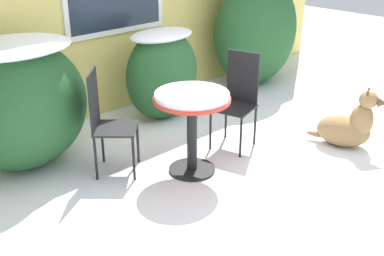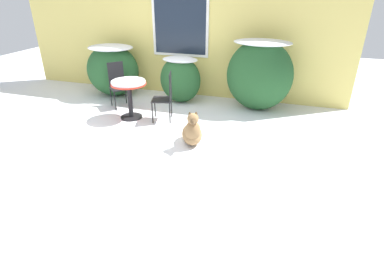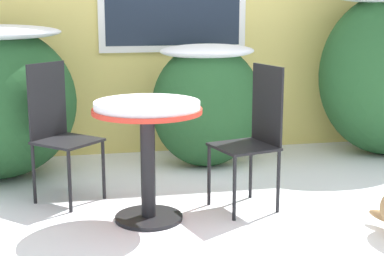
% 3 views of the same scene
% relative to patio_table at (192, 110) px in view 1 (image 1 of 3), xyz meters
% --- Properties ---
extents(ground_plane, '(16.00, 16.00, 0.00)m').
position_rel_patio_table_xyz_m(ground_plane, '(0.33, -0.40, -0.61)').
color(ground_plane, white).
extents(shrub_left, '(1.27, 1.02, 1.21)m').
position_rel_patio_table_xyz_m(shrub_left, '(-1.05, 1.18, 0.03)').
color(shrub_left, '#235128').
rests_on(shrub_left, ground_plane).
extents(shrub_middle, '(0.94, 0.60, 1.04)m').
position_rel_patio_table_xyz_m(shrub_middle, '(0.66, 1.18, -0.05)').
color(shrub_middle, '#235128').
rests_on(shrub_middle, ground_plane).
extents(shrub_right, '(1.38, 0.91, 1.49)m').
position_rel_patio_table_xyz_m(shrub_right, '(2.40, 1.24, 0.17)').
color(shrub_right, '#235128').
rests_on(shrub_right, ground_plane).
extents(patio_table, '(0.69, 0.69, 0.78)m').
position_rel_patio_table_xyz_m(patio_table, '(0.00, 0.00, 0.00)').
color(patio_table, black).
rests_on(patio_table, ground_plane).
extents(patio_chair_near_table, '(0.53, 0.53, 0.97)m').
position_rel_patio_table_xyz_m(patio_chair_near_table, '(-0.55, 0.53, -0.09)').
color(patio_chair_near_table, black).
rests_on(patio_chair_near_table, ground_plane).
extents(patio_chair_far_side, '(0.46, 0.46, 0.97)m').
position_rel_patio_table_xyz_m(patio_chair_far_side, '(0.73, 0.10, -0.09)').
color(patio_chair_far_side, black).
rests_on(patio_chair_far_side, ground_plane).
extents(dog, '(0.51, 0.73, 0.65)m').
position_rel_patio_table_xyz_m(dog, '(1.53, -0.73, -0.38)').
color(dog, '#937047').
rests_on(dog, ground_plane).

